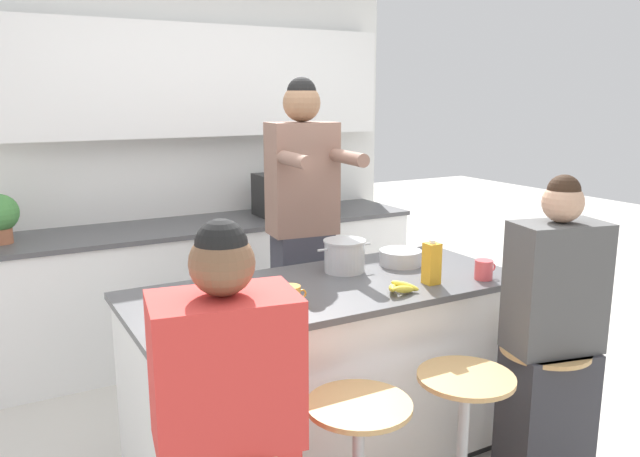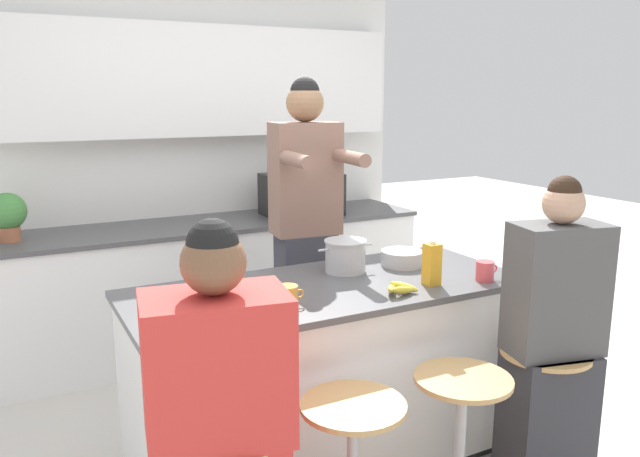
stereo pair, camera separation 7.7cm
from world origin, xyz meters
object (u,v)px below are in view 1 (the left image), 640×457
object	(u,v)px
juice_carton	(432,263)
bar_stool_center_right	(463,442)
person_wrapped_blanket	(228,442)
banana_bunch	(400,288)
person_seated_near	(551,352)
coffee_cup_far	(291,297)
coffee_cup_near	(484,270)
kitchen_island	(328,374)
bar_stool_rightmost	(541,409)
microwave	(295,194)
person_cooking	(303,241)
cooking_pot	(345,256)
fruit_bowl	(400,257)

from	to	relation	value
juice_carton	bar_stool_center_right	bearing A→B (deg)	-111.81
person_wrapped_blanket	banana_bunch	xyz separation A→B (m)	(0.95, 0.38, 0.26)
person_seated_near	coffee_cup_far	bearing A→B (deg)	169.73
coffee_cup_near	juice_carton	bearing A→B (deg)	166.06
bar_stool_center_right	banana_bunch	world-z (taller)	banana_bunch
person_wrapped_blanket	coffee_cup_near	size ratio (longest dim) A/B	11.75
coffee_cup_far	juice_carton	xyz separation A→B (m)	(0.71, -0.01, 0.05)
kitchen_island	bar_stool_rightmost	distance (m)	0.96
kitchen_island	juice_carton	bearing A→B (deg)	-26.22
coffee_cup_near	banana_bunch	xyz separation A→B (m)	(-0.47, 0.01, -0.02)
banana_bunch	bar_stool_center_right	bearing A→B (deg)	-85.69
coffee_cup_far	person_wrapped_blanket	bearing A→B (deg)	-135.14
person_seated_near	juice_carton	world-z (taller)	person_seated_near
microwave	person_cooking	bearing A→B (deg)	-114.68
kitchen_island	banana_bunch	size ratio (longest dim) A/B	10.42
person_seated_near	banana_bunch	bearing A→B (deg)	157.17
kitchen_island	person_seated_near	distance (m)	1.00
person_cooking	person_wrapped_blanket	size ratio (longest dim) A/B	1.33
cooking_pot	microwave	xyz separation A→B (m)	(0.46, 1.43, 0.07)
kitchen_island	bar_stool_rightmost	world-z (taller)	kitchen_island
kitchen_island	bar_stool_center_right	xyz separation A→B (m)	(0.24, -0.66, -0.08)
kitchen_island	person_wrapped_blanket	xyz separation A→B (m)	(-0.74, -0.64, 0.20)
fruit_bowl	bar_stool_rightmost	bearing A→B (deg)	-72.67
bar_stool_rightmost	coffee_cup_near	xyz separation A→B (m)	(-0.05, 0.35, 0.56)
person_wrapped_blanket	coffee_cup_near	world-z (taller)	person_wrapped_blanket
person_seated_near	cooking_pot	xyz separation A→B (m)	(-0.56, 0.80, 0.32)
fruit_bowl	microwave	size ratio (longest dim) A/B	0.41
person_wrapped_blanket	person_seated_near	bearing A→B (deg)	9.45
kitchen_island	coffee_cup_far	bearing A→B (deg)	-146.13
coffee_cup_near	juice_carton	distance (m)	0.27
fruit_bowl	cooking_pot	bearing A→B (deg)	173.85
cooking_pot	bar_stool_rightmost	bearing A→B (deg)	-54.99
person_wrapped_blanket	coffee_cup_far	world-z (taller)	person_wrapped_blanket
bar_stool_rightmost	coffee_cup_far	xyz separation A→B (m)	(-1.02, 0.43, 0.56)
bar_stool_center_right	person_wrapped_blanket	size ratio (longest dim) A/B	0.48
bar_stool_center_right	coffee_cup_far	xyz separation A→B (m)	(-0.53, 0.47, 0.56)
kitchen_island	banana_bunch	xyz separation A→B (m)	(0.21, -0.26, 0.46)
person_cooking	juice_carton	world-z (taller)	person_cooking
person_cooking	fruit_bowl	world-z (taller)	person_cooking
juice_carton	person_cooking	bearing A→B (deg)	102.69
person_wrapped_blanket	banana_bunch	world-z (taller)	person_wrapped_blanket
bar_stool_center_right	microwave	bearing A→B (deg)	79.88
bar_stool_rightmost	cooking_pot	bearing A→B (deg)	125.01
kitchen_island	person_cooking	distance (m)	0.86
person_cooking	banana_bunch	distance (m)	0.94
fruit_bowl	coffee_cup_far	size ratio (longest dim) A/B	1.85
person_cooking	cooking_pot	bearing A→B (deg)	-88.55
coffee_cup_far	person_seated_near	bearing A→B (deg)	-23.56
person_seated_near	fruit_bowl	distance (m)	0.85
person_seated_near	bar_stool_rightmost	bearing A→B (deg)	127.25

